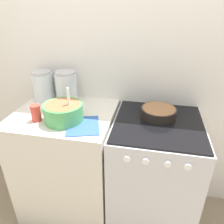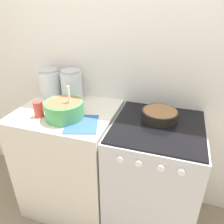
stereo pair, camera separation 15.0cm
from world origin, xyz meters
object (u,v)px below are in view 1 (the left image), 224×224
object	(u,v)px
stove	(153,174)
tin_can	(36,113)
storage_jar_left	(43,88)
mixing_bowl	(63,111)
baking_pan	(158,112)
storage_jar_middle	(67,89)

from	to	relation	value
stove	tin_can	xyz separation A→B (m)	(-0.82, -0.14, 0.52)
storage_jar_left	tin_can	bearing A→B (deg)	-71.62
storage_jar_left	mixing_bowl	bearing A→B (deg)	-46.15
stove	baking_pan	world-z (taller)	baking_pan
stove	baking_pan	xyz separation A→B (m)	(-0.01, 0.08, 0.50)
storage_jar_middle	tin_can	size ratio (longest dim) A/B	2.15
stove	mixing_bowl	xyz separation A→B (m)	(-0.64, -0.10, 0.54)
mixing_bowl	storage_jar_middle	xyz separation A→B (m)	(-0.10, 0.31, 0.03)
tin_can	mixing_bowl	bearing A→B (deg)	11.35
storage_jar_middle	tin_can	bearing A→B (deg)	-103.60
baking_pan	tin_can	size ratio (longest dim) A/B	2.17
baking_pan	storage_jar_left	bearing A→B (deg)	172.30
baking_pan	storage_jar_left	world-z (taller)	storage_jar_left
baking_pan	stove	bearing A→B (deg)	-86.06
storage_jar_left	storage_jar_middle	distance (m)	0.20
baking_pan	storage_jar_middle	world-z (taller)	storage_jar_middle
stove	baking_pan	bearing A→B (deg)	93.94
storage_jar_left	tin_can	distance (m)	0.37
baking_pan	storage_jar_left	distance (m)	0.94
mixing_bowl	storage_jar_left	world-z (taller)	mixing_bowl
mixing_bowl	tin_can	world-z (taller)	mixing_bowl
stove	storage_jar_middle	bearing A→B (deg)	164.06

